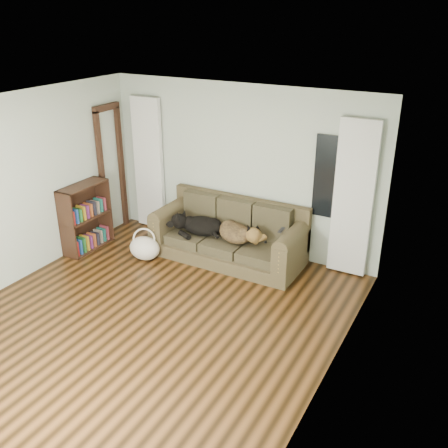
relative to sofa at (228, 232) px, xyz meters
The scene contains 15 objects.
floor 2.03m from the sofa, 91.92° to the right, with size 5.00×5.00×0.00m, color black.
ceiling 2.92m from the sofa, 91.92° to the right, with size 5.00×5.00×0.00m, color white.
wall_back 1.00m from the sofa, 97.18° to the left, with size 4.50×0.04×2.60m, color #B7C0B5.
wall_left 3.16m from the sofa, 139.54° to the right, with size 0.04×5.00×2.60m, color #B7C0B5.
wall_right 3.06m from the sofa, 42.12° to the right, with size 0.04×5.00×2.60m, color #B7C0B5.
curtain_left 1.95m from the sofa, 165.86° to the left, with size 0.55×0.08×2.25m, color white.
curtain_right 1.92m from the sofa, 14.39° to the left, with size 0.55×0.08×2.25m, color white.
window_pane 1.75m from the sofa, 19.68° to the left, with size 0.50×0.03×1.20m, color black.
door_casing 2.35m from the sofa, behind, with size 0.07×0.60×2.10m, color #312114.
sofa is the anchor object (origin of this frame).
dog_black_lab 0.46m from the sofa, behind, with size 0.65×0.46×0.28m, color black.
dog_shepherd 0.18m from the sofa, ahead, with size 0.65×0.46×0.29m, color black.
tv_remote 0.96m from the sofa, ahead, with size 0.05×0.17×0.02m, color black.
tote_bag 1.31m from the sofa, 150.83° to the right, with size 0.50×0.38×0.36m, color beige.
bookshelf 2.28m from the sofa, 160.86° to the right, with size 0.32×0.86×1.08m, color #312114.
Camera 1 is at (3.34, -4.10, 3.61)m, focal length 40.00 mm.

